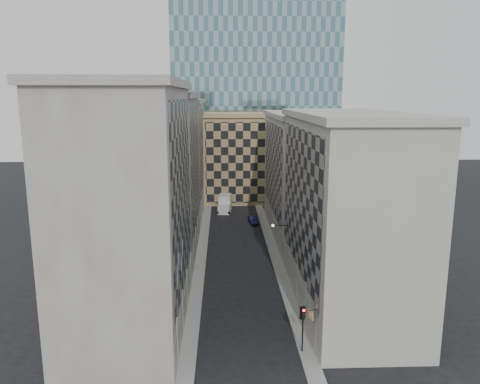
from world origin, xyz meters
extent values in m
cube|color=gray|center=(-5.25, 30.00, 0.07)|extent=(1.50, 100.00, 0.15)
cube|color=gray|center=(5.25, 30.00, 0.07)|extent=(1.50, 100.00, 0.15)
cube|color=gray|center=(-11.00, 11.00, 11.50)|extent=(10.00, 22.00, 23.00)
cube|color=gray|center=(-6.12, 11.00, 13.00)|extent=(0.25, 19.36, 18.00)
cube|color=gray|center=(-6.20, 11.00, 1.60)|extent=(0.45, 21.12, 3.20)
cube|color=gray|center=(-11.00, 11.00, 23.35)|extent=(10.80, 22.80, 0.70)
cylinder|color=gray|center=(-6.35, 2.75, 2.20)|extent=(0.90, 0.90, 4.40)
cylinder|color=gray|center=(-6.35, 8.25, 2.20)|extent=(0.90, 0.90, 4.40)
cylinder|color=gray|center=(-6.35, 13.75, 2.20)|extent=(0.90, 0.90, 4.40)
cylinder|color=gray|center=(-6.35, 19.25, 2.20)|extent=(0.90, 0.90, 4.40)
cube|color=gray|center=(-11.00, 33.00, 11.00)|extent=(10.00, 22.00, 22.00)
cube|color=gray|center=(-6.12, 33.00, 12.50)|extent=(0.25, 19.36, 17.00)
cube|color=gray|center=(-6.20, 33.00, 1.60)|extent=(0.45, 21.12, 3.20)
cube|color=gray|center=(-11.00, 33.00, 22.35)|extent=(10.80, 22.80, 0.70)
cylinder|color=gray|center=(-6.35, 24.75, 2.20)|extent=(0.90, 0.90, 4.40)
cylinder|color=gray|center=(-6.35, 30.25, 2.20)|extent=(0.90, 0.90, 4.40)
cylinder|color=gray|center=(-6.35, 35.75, 2.20)|extent=(0.90, 0.90, 4.40)
cylinder|color=gray|center=(-6.35, 41.25, 2.20)|extent=(0.90, 0.90, 4.40)
cube|color=gray|center=(-11.00, 55.00, 10.50)|extent=(10.00, 22.00, 21.00)
cube|color=gray|center=(-6.12, 55.00, 12.00)|extent=(0.25, 19.36, 16.00)
cube|color=gray|center=(-6.20, 55.00, 1.60)|extent=(0.45, 21.12, 3.20)
cube|color=gray|center=(-11.00, 55.00, 21.35)|extent=(10.80, 22.80, 0.70)
cylinder|color=gray|center=(-6.35, 46.75, 2.20)|extent=(0.90, 0.90, 4.40)
cylinder|color=gray|center=(-6.35, 52.25, 2.20)|extent=(0.90, 0.90, 4.40)
cylinder|color=gray|center=(-6.35, 57.75, 2.20)|extent=(0.90, 0.90, 4.40)
cylinder|color=gray|center=(-6.35, 63.25, 2.20)|extent=(0.90, 0.90, 4.40)
cube|color=#AFACA1|center=(11.00, 15.00, 10.00)|extent=(10.00, 26.00, 20.00)
cube|color=gray|center=(6.12, 15.00, 11.50)|extent=(0.25, 22.88, 15.00)
cube|color=#AFACA1|center=(6.20, 15.00, 1.60)|extent=(0.45, 24.96, 3.20)
cube|color=#AFACA1|center=(11.00, 15.00, 20.35)|extent=(10.80, 26.80, 0.70)
cylinder|color=#AFACA1|center=(6.35, 4.60, 2.20)|extent=(0.90, 0.90, 4.40)
cylinder|color=#AFACA1|center=(6.35, 9.80, 2.20)|extent=(0.90, 0.90, 4.40)
cylinder|color=#AFACA1|center=(6.35, 15.00, 2.20)|extent=(0.90, 0.90, 4.40)
cylinder|color=#AFACA1|center=(6.35, 20.20, 2.20)|extent=(0.90, 0.90, 4.40)
cylinder|color=#AFACA1|center=(6.35, 25.40, 2.20)|extent=(0.90, 0.90, 4.40)
cube|color=#AFACA1|center=(11.00, 42.00, 9.50)|extent=(10.00, 28.00, 19.00)
cube|color=gray|center=(6.12, 42.00, 11.00)|extent=(0.25, 24.64, 14.00)
cube|color=#AFACA1|center=(6.20, 42.00, 1.60)|extent=(0.45, 26.88, 3.20)
cube|color=#AFACA1|center=(11.00, 42.00, 19.35)|extent=(10.80, 28.80, 0.70)
cube|color=tan|center=(2.00, 68.00, 9.00)|extent=(16.00, 14.00, 18.00)
cube|color=tan|center=(2.00, 60.90, 9.00)|extent=(15.20, 0.25, 16.50)
cube|color=tan|center=(2.00, 68.00, 18.40)|extent=(16.80, 14.80, 0.80)
cube|color=#2B2521|center=(0.00, 82.00, 14.00)|extent=(6.00, 6.00, 28.00)
cube|color=#2B2521|center=(0.00, 82.00, 28.70)|extent=(7.00, 7.00, 1.40)
cone|color=#2B2521|center=(0.00, 82.00, 39.40)|extent=(7.20, 7.20, 20.00)
cylinder|color=gray|center=(-5.90, 4.00, 8.00)|extent=(0.10, 2.33, 2.33)
cylinder|color=gray|center=(-5.90, 8.00, 8.00)|extent=(0.10, 2.33, 2.33)
cylinder|color=black|center=(5.10, 24.00, 6.20)|extent=(1.80, 0.08, 0.08)
sphere|color=#FFE5B2|center=(4.20, 24.00, 6.20)|extent=(0.36, 0.36, 0.36)
cylinder|color=black|center=(4.80, 4.50, 1.68)|extent=(0.13, 0.13, 3.06)
cube|color=black|center=(4.80, 4.50, 3.74)|extent=(0.37, 0.33, 1.05)
cube|color=black|center=(4.77, 4.67, 3.74)|extent=(0.52, 0.14, 1.20)
sphere|color=#FF0C07|center=(4.83, 4.35, 4.10)|extent=(0.19, 0.19, 0.19)
sphere|color=#331E05|center=(4.83, 4.35, 3.74)|extent=(0.19, 0.19, 0.19)
sphere|color=black|center=(4.83, 4.35, 3.39)|extent=(0.19, 0.19, 0.19)
cube|color=silver|center=(-1.96, 54.83, 0.91)|extent=(2.45, 2.63, 1.82)
cube|color=silver|center=(-1.70, 57.45, 1.57)|extent=(2.67, 3.85, 3.14)
cylinder|color=black|center=(-3.04, 54.13, 0.46)|extent=(0.39, 0.94, 0.91)
cylinder|color=black|center=(-1.03, 53.93, 0.46)|extent=(0.39, 0.94, 0.91)
cylinder|color=black|center=(-2.59, 58.76, 0.46)|extent=(0.39, 0.94, 0.91)
cylinder|color=black|center=(-0.57, 58.56, 0.46)|extent=(0.39, 0.94, 0.91)
imported|color=#0F1439|center=(3.26, 47.46, 0.67)|extent=(1.82, 4.17, 1.33)
cylinder|color=black|center=(5.60, 4.12, 4.25)|extent=(0.89, 0.32, 0.06)
cube|color=#C6B991|center=(5.40, 4.12, 3.80)|extent=(0.30, 0.78, 0.79)
camera|label=1|loc=(-2.08, -32.92, 22.28)|focal=35.00mm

